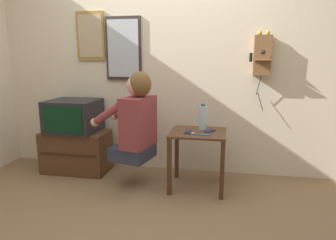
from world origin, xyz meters
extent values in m
plane|color=#846647|center=(0.00, 0.00, 0.00)|extent=(14.00, 14.00, 0.00)
cube|color=beige|center=(0.00, 1.22, 1.27)|extent=(6.80, 0.05, 2.55)
cube|color=#51331E|center=(0.48, 0.72, 0.58)|extent=(0.55, 0.50, 0.02)
cube|color=#452B1A|center=(0.23, 0.50, 0.28)|extent=(0.04, 0.04, 0.57)
cube|color=#452B1A|center=(0.73, 0.50, 0.28)|extent=(0.04, 0.04, 0.57)
cube|color=#452B1A|center=(0.23, 0.94, 0.28)|extent=(0.04, 0.04, 0.57)
cube|color=#452B1A|center=(0.73, 0.94, 0.28)|extent=(0.04, 0.04, 0.57)
cube|color=#2D3347|center=(-0.18, 0.65, 0.36)|extent=(0.44, 0.46, 0.14)
cube|color=brown|center=(-0.11, 0.64, 0.68)|extent=(0.30, 0.45, 0.51)
sphere|color=#DBAD8E|center=(-0.11, 0.64, 1.05)|extent=(0.22, 0.22, 0.22)
ellipsoid|color=brown|center=(-0.08, 0.63, 1.06)|extent=(0.26, 0.27, 0.25)
cylinder|color=brown|center=(-0.40, 0.52, 0.77)|extent=(0.34, 0.14, 0.24)
cylinder|color=brown|center=(-0.32, 0.87, 0.77)|extent=(0.34, 0.14, 0.24)
sphere|color=#DBAD8E|center=(-0.54, 0.55, 0.68)|extent=(0.09, 0.09, 0.09)
sphere|color=#DBAD8E|center=(-0.46, 0.90, 0.68)|extent=(0.09, 0.09, 0.09)
cube|color=#51331E|center=(-0.95, 0.91, 0.24)|extent=(0.75, 0.40, 0.48)
cube|color=#392315|center=(-0.95, 0.71, 0.26)|extent=(0.67, 0.01, 0.02)
cube|color=#232326|center=(-0.97, 0.92, 0.66)|extent=(0.55, 0.48, 0.37)
cube|color=black|center=(-0.97, 0.68, 0.66)|extent=(0.45, 0.01, 0.29)
cube|color=brown|center=(1.09, 1.14, 1.34)|extent=(0.18, 0.11, 0.41)
cube|color=brown|center=(1.09, 1.06, 1.29)|extent=(0.16, 0.07, 0.03)
sphere|color=#B79338|center=(1.05, 1.13, 1.56)|extent=(0.05, 0.05, 0.05)
sphere|color=#B79338|center=(1.13, 1.13, 1.56)|extent=(0.05, 0.05, 0.05)
cone|color=black|center=(1.09, 1.04, 1.37)|extent=(0.04, 0.05, 0.04)
cylinder|color=black|center=(0.98, 1.14, 1.32)|extent=(0.03, 0.03, 0.09)
cylinder|color=black|center=(1.08, 1.13, 1.03)|extent=(0.04, 0.04, 0.22)
cylinder|color=black|center=(1.10, 1.13, 0.85)|extent=(0.07, 0.06, 0.19)
cube|color=olive|center=(-0.83, 1.19, 1.56)|extent=(0.34, 0.02, 0.55)
cube|color=tan|center=(-0.83, 1.17, 1.56)|extent=(0.29, 0.01, 0.48)
cube|color=#2D2823|center=(-0.43, 1.18, 1.42)|extent=(0.41, 0.03, 0.71)
cube|color=#B2BCC6|center=(-0.43, 1.17, 1.42)|extent=(0.37, 0.01, 0.64)
cube|color=navy|center=(0.39, 0.66, 0.60)|extent=(0.06, 0.13, 0.01)
cube|color=black|center=(0.39, 0.66, 0.60)|extent=(0.05, 0.10, 0.00)
cube|color=navy|center=(0.59, 0.74, 0.60)|extent=(0.12, 0.14, 0.01)
cube|color=black|center=(0.59, 0.74, 0.60)|extent=(0.09, 0.11, 0.00)
cylinder|color=silver|center=(0.52, 0.83, 0.71)|extent=(0.08, 0.08, 0.24)
cylinder|color=#2D4C8C|center=(0.52, 0.83, 0.84)|extent=(0.04, 0.04, 0.02)
cylinder|color=#338CD8|center=(0.52, 0.58, 0.60)|extent=(0.18, 0.02, 0.01)
cube|color=white|center=(0.44, 0.59, 0.61)|extent=(0.03, 0.01, 0.01)
camera|label=1|loc=(0.74, -2.17, 1.31)|focal=32.00mm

